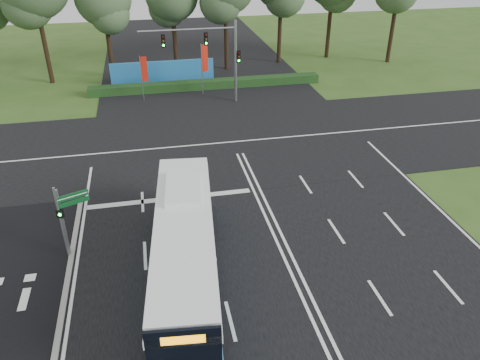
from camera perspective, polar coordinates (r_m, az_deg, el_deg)
ground at (r=24.25m, az=4.35°, el=-7.24°), size 120.00×120.00×0.00m
road_main at (r=24.24m, az=4.35°, el=-7.21°), size 20.00×120.00×0.04m
road_cross at (r=34.31m, az=-1.02°, el=4.63°), size 120.00×14.00×0.05m
bike_path at (r=22.32m, az=-27.04°, el=-14.89°), size 5.00×18.00×0.06m
kerb_strip at (r=21.69m, az=-20.81°, el=-14.60°), size 0.25×18.00×0.12m
city_bus at (r=20.86m, az=-6.71°, el=-8.32°), size 3.76×12.36×3.49m
pedestrian_signal at (r=23.51m, az=-20.83°, el=-4.70°), size 0.35×0.43×3.68m
street_sign at (r=23.22m, az=-20.37°, el=-3.72°), size 1.43×0.63×3.90m
banner_flag_left at (r=42.57m, az=-11.66°, el=12.83°), size 0.60×0.08×4.03m
banner_flag_mid at (r=43.54m, az=-4.41°, el=14.21°), size 0.65×0.28×4.63m
traffic_light_gantry at (r=40.73m, az=-3.11°, el=15.57°), size 8.41×0.28×7.00m
hedge at (r=45.68m, az=-4.03°, el=11.54°), size 22.00×1.20×0.80m
blue_hoarding at (r=47.53m, az=-9.40°, el=12.83°), size 10.00×0.30×2.20m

